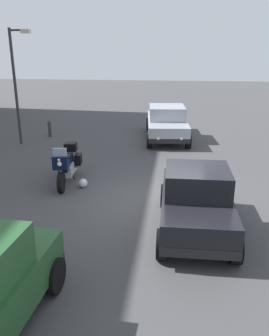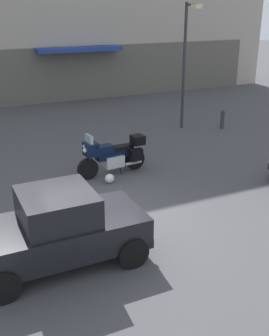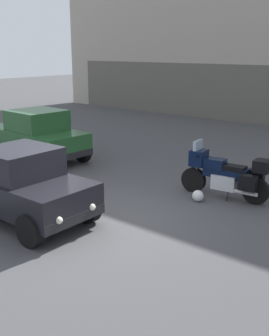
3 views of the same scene
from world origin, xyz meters
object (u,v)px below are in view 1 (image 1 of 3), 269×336
(car_compact_side, at_px, (196,201))
(streetlamp_curbside, at_px, (17,76))
(motorcycle, at_px, (66,164))
(bollard_curbside, at_px, (50,128))
(helmet, at_px, (83,183))
(car_sedan_far, at_px, (167,122))

(car_compact_side, xyz_separation_m, streetlamp_curbside, (7.27, 7.40, 2.22))
(motorcycle, relative_size, streetlamp_curbside, 0.46)
(car_compact_side, xyz_separation_m, bollard_curbside, (8.71, 6.69, -0.35))
(motorcycle, xyz_separation_m, helmet, (-0.38, -0.63, -0.48))
(car_sedan_far, height_order, car_compact_side, same)
(helmet, distance_m, bollard_curbside, 7.19)
(car_compact_side, bearing_deg, streetlamp_curbside, 44.72)
(motorcycle, height_order, car_compact_side, car_compact_side)
(car_sedan_far, relative_size, bollard_curbside, 5.91)
(helmet, bearing_deg, car_compact_side, -125.25)
(car_sedan_far, relative_size, streetlamp_curbside, 0.95)
(bollard_curbside, bearing_deg, car_compact_side, -142.50)
(car_sedan_far, bearing_deg, bollard_curbside, -92.04)
(streetlamp_curbside, height_order, bollard_curbside, streetlamp_curbside)
(motorcycle, relative_size, helmet, 8.08)
(helmet, height_order, streetlamp_curbside, streetlamp_curbside)
(motorcycle, xyz_separation_m, bollard_curbside, (5.97, 2.72, -0.20))
(car_compact_side, height_order, bollard_curbside, car_compact_side)
(helmet, xyz_separation_m, car_sedan_far, (6.68, -2.36, 0.64))
(helmet, bearing_deg, bollard_curbside, 27.78)
(motorcycle, bearing_deg, helmet, 52.62)
(motorcycle, height_order, helmet, motorcycle)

